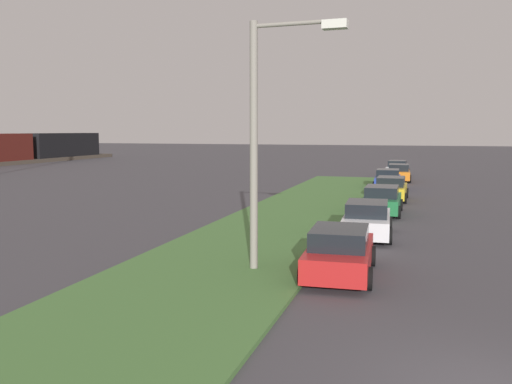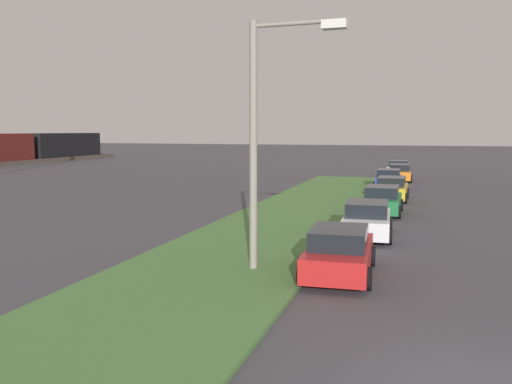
% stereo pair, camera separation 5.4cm
% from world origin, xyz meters
% --- Properties ---
extents(grass_median, '(60.00, 6.00, 0.12)m').
position_xyz_m(grass_median, '(10.00, 7.23, 0.06)').
color(grass_median, '#477238').
rests_on(grass_median, ground).
extents(parked_car_red, '(4.38, 2.18, 1.47)m').
position_xyz_m(parked_car_red, '(6.75, 3.42, 0.72)').
color(parked_car_red, red).
rests_on(parked_car_red, ground).
extents(parked_car_white, '(4.38, 2.18, 1.47)m').
position_xyz_m(parked_car_white, '(12.95, 3.20, 0.72)').
color(parked_car_white, silver).
rests_on(parked_car_white, ground).
extents(parked_car_green, '(4.30, 2.02, 1.47)m').
position_xyz_m(parked_car_green, '(19.33, 3.04, 0.72)').
color(parked_car_green, '#1E6B38').
rests_on(parked_car_green, ground).
extents(parked_car_yellow, '(4.32, 2.05, 1.47)m').
position_xyz_m(parked_car_yellow, '(25.15, 2.88, 0.72)').
color(parked_car_yellow, gold).
rests_on(parked_car_yellow, ground).
extents(parked_car_blue, '(4.35, 2.13, 1.47)m').
position_xyz_m(parked_car_blue, '(31.85, 3.45, 0.72)').
color(parked_car_blue, '#23389E').
rests_on(parked_car_blue, ground).
extents(parked_car_orange, '(4.37, 2.16, 1.47)m').
position_xyz_m(parked_car_orange, '(38.25, 2.92, 0.72)').
color(parked_car_orange, orange).
rests_on(parked_car_orange, ground).
extents(parked_car_silver, '(4.37, 2.16, 1.47)m').
position_xyz_m(parked_car_silver, '(43.90, 3.23, 0.72)').
color(parked_car_silver, '#B2B5BA').
rests_on(parked_car_silver, ground).
extents(streetlight, '(0.41, 2.88, 7.50)m').
position_xyz_m(streetlight, '(6.41, 5.65, 4.39)').
color(streetlight, gray).
rests_on(streetlight, ground).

